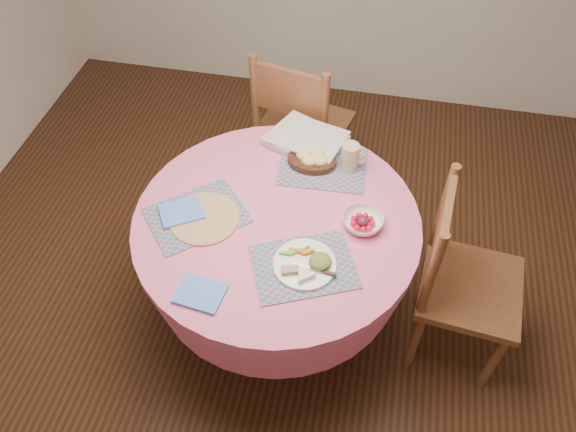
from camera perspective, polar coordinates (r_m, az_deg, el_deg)
name	(u,v)px	position (r m, az deg, el deg)	size (l,w,h in m)	color
ground	(279,312)	(3.01, -0.95, -9.69)	(4.00, 4.00, 0.00)	#331C0F
room_envelope	(272,8)	(1.79, -1.68, 20.41)	(4.01, 4.01, 2.71)	silver
dining_table	(277,247)	(2.55, -1.10, -3.15)	(1.24, 1.24, 0.75)	#CF607D
chair_right	(460,279)	(2.61, 17.06, -6.10)	(0.48, 0.50, 0.99)	brown
chair_back	(299,126)	(3.18, 1.17, 9.13)	(0.56, 0.55, 1.02)	brown
placemat_front	(304,266)	(2.24, 1.62, -5.13)	(0.40, 0.30, 0.01)	#157970
placemat_left	(197,216)	(2.44, -9.24, 0.05)	(0.40, 0.30, 0.01)	#157970
placemat_back	(322,167)	(2.62, 3.51, 5.00)	(0.40, 0.30, 0.01)	#157970
wicker_trivet	(204,218)	(2.42, -8.51, -0.25)	(0.30, 0.30, 0.01)	#976741
napkin_near	(200,294)	(2.19, -8.92, -7.80)	(0.18, 0.14, 0.01)	#5678DE
napkin_far	(182,212)	(2.45, -10.76, 0.41)	(0.18, 0.14, 0.01)	#5678DE
dinner_plate	(306,264)	(2.22, 1.88, -4.93)	(0.25, 0.25, 0.05)	white
bread_bowl	(312,159)	(2.61, 2.48, 5.82)	(0.23, 0.23, 0.08)	black
latte_mug	(350,157)	(2.58, 6.37, 6.01)	(0.12, 0.08, 0.13)	tan
fruit_bowl	(363,222)	(2.38, 7.60, -0.59)	(0.21, 0.21, 0.05)	white
newspaper_stack	(306,140)	(2.72, 1.88, 7.76)	(0.42, 0.39, 0.04)	silver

